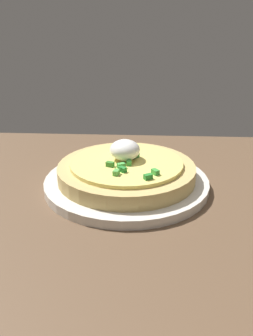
# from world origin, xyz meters

# --- Properties ---
(dining_table) EXTENTS (1.16, 0.68, 0.03)m
(dining_table) POSITION_xyz_m (0.00, 0.00, 0.02)
(dining_table) COLOR brown
(dining_table) RESTS_ON ground
(plate) EXTENTS (0.28, 0.28, 0.02)m
(plate) POSITION_xyz_m (-0.04, -0.05, 0.04)
(plate) COLOR silver
(plate) RESTS_ON dining_table
(pizza) EXTENTS (0.24, 0.24, 0.07)m
(pizza) POSITION_xyz_m (-0.04, -0.05, 0.07)
(pizza) COLOR tan
(pizza) RESTS_ON plate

